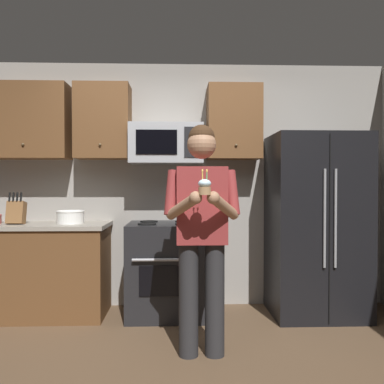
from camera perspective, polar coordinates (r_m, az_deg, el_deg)
ground_plane at (r=3.00m, az=-1.25°, el=-24.74°), size 6.00×6.00×0.00m
wall_back at (r=4.45m, az=-1.57°, el=0.97°), size 4.40×0.10×2.60m
oven_range at (r=4.15m, az=-3.63°, el=-10.69°), size 0.76×0.70×0.93m
microwave at (r=4.20m, az=-3.60°, el=6.70°), size 0.74×0.41×0.40m
refrigerator at (r=4.28m, az=16.95°, el=-4.44°), size 0.90×0.75×1.80m
cabinet_row_upper at (r=4.34m, az=-11.31°, el=9.57°), size 2.78×0.36×0.76m
counter_left at (r=4.40m, az=-21.06°, el=-10.07°), size 1.44×0.66×0.92m
knife_block at (r=4.34m, az=-23.35°, el=-2.62°), size 0.16×0.15×0.32m
bowl_large_white at (r=4.24m, az=-16.63°, el=-3.32°), size 0.27×0.27×0.13m
person at (r=3.10m, az=1.37°, el=-4.73°), size 0.60×0.48×1.76m
cupcake at (r=2.75m, az=1.78°, el=0.75°), size 0.09×0.09×0.17m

